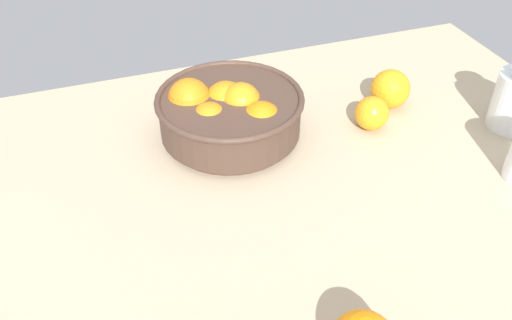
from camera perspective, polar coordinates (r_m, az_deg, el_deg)
ground_plane at (r=96.40cm, az=1.54°, el=-3.29°), size 135.65×90.64×3.00cm
fruit_bowl at (r=103.89cm, az=-2.86°, el=4.90°), size 27.78×27.78×11.36cm
loose_orange_0 at (r=109.38cm, az=11.90°, el=4.75°), size 6.68×6.68×6.68cm
loose_orange_1 at (r=116.61cm, az=13.73°, el=7.15°), size 8.03×8.03×8.03cm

